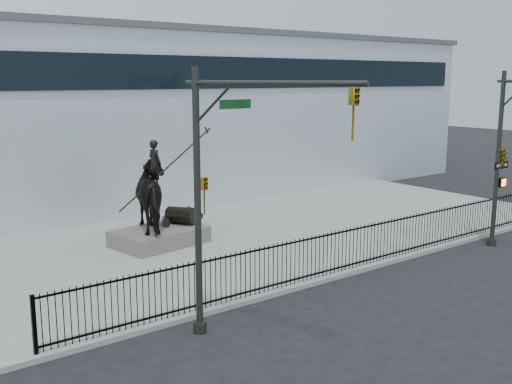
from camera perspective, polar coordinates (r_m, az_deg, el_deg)
ground at (r=20.73m, az=11.75°, el=-8.34°), size 120.00×120.00×0.00m
plaza at (r=25.60m, az=-0.17°, el=-4.25°), size 30.00×12.00×0.15m
building at (r=36.01m, az=-12.89°, el=6.98°), size 44.00×14.00×9.00m
picket_fence at (r=21.25m, az=9.29°, el=-5.22°), size 22.10×0.10×1.50m
statue_plinth at (r=24.34m, az=-9.18°, el=-4.20°), size 3.76×2.85×0.65m
equestrian_statue at (r=24.01m, az=-9.17°, el=-0.30°), size 4.39×3.04×3.75m
traffic_signal_left at (r=14.83m, az=-3.12°, el=0.38°), size 1.52×4.84×7.00m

